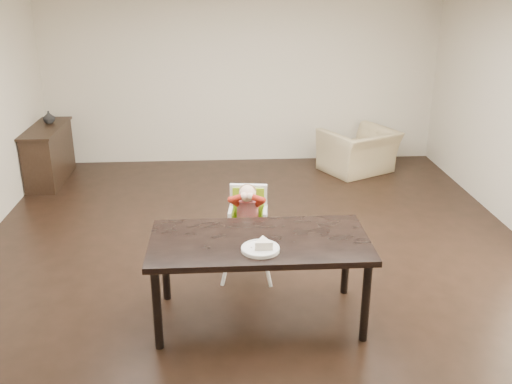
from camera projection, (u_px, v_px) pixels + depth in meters
ground at (257, 262)px, 5.87m from camera, size 7.00×7.00×0.00m
room_walls at (257, 82)px, 5.21m from camera, size 6.02×7.02×2.71m
dining_table at (259, 248)px, 4.69m from camera, size 1.80×0.90×0.75m
high_chair at (248, 211)px, 5.43m from camera, size 0.44×0.44×0.94m
plate at (262, 247)px, 4.46m from camera, size 0.40×0.40×0.09m
armchair at (359, 144)px, 8.43m from camera, size 1.17×1.02×0.86m
sideboard at (49, 154)px, 8.06m from camera, size 0.44×1.26×0.79m
vase at (49, 117)px, 8.10m from camera, size 0.21×0.22×0.17m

